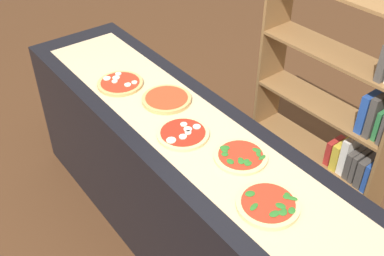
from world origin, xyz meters
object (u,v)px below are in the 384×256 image
object	(u,v)px
pizza_spinach_3	(241,156)
pizza_mozzarella_0	(120,83)
pizza_plain_1	(167,99)
bookshelf	(341,128)
pizza_mozzarella_2	(183,134)
pizza_spinach_4	(268,204)

from	to	relation	value
pizza_spinach_3	pizza_mozzarella_0	bearing A→B (deg)	-171.94
pizza_plain_1	pizza_spinach_3	distance (m)	0.59
bookshelf	pizza_mozzarella_2	bearing A→B (deg)	-103.11
pizza_mozzarella_2	bookshelf	size ratio (longest dim) A/B	0.18
pizza_plain_1	pizza_spinach_4	xyz separation A→B (m)	(0.88, -0.11, -0.00)
pizza_mozzarella_0	pizza_spinach_4	distance (m)	1.17
pizza_mozzarella_2	pizza_spinach_4	bearing A→B (deg)	0.01
bookshelf	pizza_spinach_3	bearing A→B (deg)	-85.98
pizza_mozzarella_2	pizza_spinach_3	xyz separation A→B (m)	(0.29, 0.11, -0.00)
pizza_spinach_4	pizza_plain_1	bearing A→B (deg)	173.14
pizza_plain_1	pizza_spinach_3	size ratio (longest dim) A/B	1.06
pizza_spinach_3	pizza_spinach_4	size ratio (longest dim) A/B	0.95
pizza_spinach_4	bookshelf	bearing A→B (deg)	109.67
pizza_mozzarella_0	pizza_spinach_3	bearing A→B (deg)	8.06
pizza_mozzarella_0	pizza_plain_1	distance (m)	0.32
pizza_mozzarella_2	pizza_spinach_3	bearing A→B (deg)	21.17
pizza_plain_1	pizza_mozzarella_2	bearing A→B (deg)	-19.86
pizza_spinach_4	pizza_spinach_3	bearing A→B (deg)	158.84
pizza_mozzarella_0	bookshelf	size ratio (longest dim) A/B	0.18
pizza_mozzarella_2	bookshelf	world-z (taller)	bookshelf
pizza_plain_1	pizza_mozzarella_2	size ratio (longest dim) A/B	1.03
pizza_spinach_3	pizza_spinach_4	xyz separation A→B (m)	(0.29, -0.11, 0.00)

